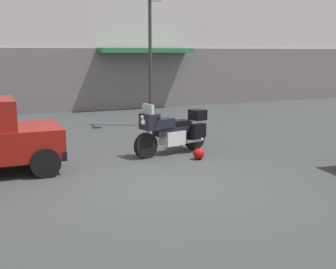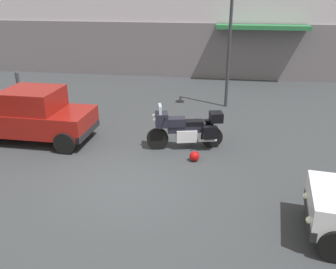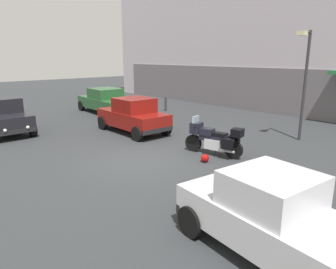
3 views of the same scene
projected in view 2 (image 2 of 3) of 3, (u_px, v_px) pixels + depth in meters
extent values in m
plane|color=#2D3033|center=(124.00, 184.00, 8.92)|extent=(80.00, 80.00, 0.00)
cube|color=#625C62|center=(182.00, 51.00, 19.04)|extent=(32.41, 0.12, 2.80)
cube|color=#236638|center=(262.00, 27.00, 17.60)|extent=(4.40, 1.10, 0.20)
cylinder|color=black|center=(158.00, 139.00, 10.76)|extent=(0.65, 0.29, 0.64)
cylinder|color=black|center=(212.00, 137.00, 10.89)|extent=(0.65, 0.29, 0.64)
cylinder|color=#B7B7BC|center=(158.00, 125.00, 10.60)|extent=(0.33, 0.15, 0.68)
cube|color=#B7B7BC|center=(186.00, 135.00, 10.79)|extent=(0.68, 0.53, 0.36)
cube|color=black|center=(186.00, 127.00, 10.70)|extent=(1.14, 0.54, 0.28)
cube|color=black|center=(176.00, 122.00, 10.61)|extent=(0.59, 0.46, 0.24)
cube|color=black|center=(193.00, 122.00, 10.66)|extent=(0.62, 0.43, 0.12)
cube|color=black|center=(161.00, 119.00, 10.54)|extent=(0.46, 0.51, 0.40)
cube|color=#8C9EAD|center=(160.00, 110.00, 10.43)|extent=(0.17, 0.41, 0.28)
sphere|color=#EAEACC|center=(155.00, 120.00, 10.53)|extent=(0.14, 0.14, 0.14)
cylinder|color=black|center=(164.00, 116.00, 10.51)|extent=(0.19, 0.61, 0.04)
cylinder|color=#B7B7BC|center=(207.00, 140.00, 10.70)|extent=(0.56, 0.22, 0.09)
cube|color=black|center=(210.00, 132.00, 10.52)|extent=(0.44, 0.29, 0.36)
cube|color=black|center=(206.00, 126.00, 11.04)|extent=(0.44, 0.29, 0.36)
cube|color=black|center=(216.00, 117.00, 10.66)|extent=(0.45, 0.48, 0.28)
cylinder|color=black|center=(192.00, 145.00, 10.73)|extent=(0.05, 0.13, 0.29)
sphere|color=#990C0C|center=(194.00, 156.00, 10.06)|extent=(0.28, 0.28, 0.28)
cube|color=black|center=(310.00, 213.00, 7.04)|extent=(0.30, 1.56, 0.20)
cylinder|color=black|center=(327.00, 201.00, 7.64)|extent=(0.66, 0.29, 0.64)
sphere|color=silver|center=(310.00, 220.00, 6.62)|extent=(0.14, 0.14, 0.14)
sphere|color=silver|center=(306.00, 196.00, 7.39)|extent=(0.14, 0.14, 0.14)
cube|color=maroon|center=(31.00, 120.00, 11.29)|extent=(3.83, 1.72, 0.68)
cube|color=maroon|center=(32.00, 100.00, 11.01)|extent=(1.63, 1.54, 0.64)
cube|color=#8C9EAD|center=(10.00, 98.00, 11.14)|extent=(0.09, 1.39, 0.54)
cube|color=#8C9EAD|center=(56.00, 101.00, 10.89)|extent=(0.09, 1.39, 0.51)
cube|color=black|center=(88.00, 131.00, 11.07)|extent=(0.15, 1.64, 0.20)
cylinder|color=black|center=(5.00, 119.00, 12.36)|extent=(0.64, 0.23, 0.64)
cylinder|color=black|center=(65.00, 143.00, 10.46)|extent=(0.64, 0.23, 0.64)
cylinder|color=black|center=(86.00, 124.00, 11.89)|extent=(0.64, 0.23, 0.64)
cylinder|color=#2D2D33|center=(229.00, 50.00, 13.94)|extent=(0.12, 0.12, 4.51)
cylinder|color=#333338|center=(18.00, 83.00, 16.52)|extent=(0.16, 0.16, 0.90)
sphere|color=#333338|center=(17.00, 73.00, 16.35)|extent=(0.16, 0.16, 0.16)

